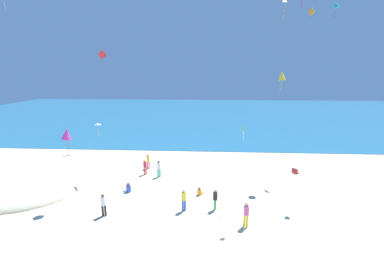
% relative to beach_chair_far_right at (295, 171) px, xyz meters
% --- Properties ---
extents(ground_plane, '(120.00, 120.00, 0.00)m').
position_rel_beach_chair_far_right_xyz_m(ground_plane, '(-9.94, -2.16, -0.23)').
color(ground_plane, beige).
extents(ocean_water, '(120.00, 60.00, 0.05)m').
position_rel_beach_chair_far_right_xyz_m(ocean_water, '(-9.94, 36.57, -0.20)').
color(ocean_water, '#236084').
rests_on(ocean_water, ground_plane).
extents(dune_mound, '(11.55, 8.08, 2.41)m').
position_rel_beach_chair_far_right_xyz_m(dune_mound, '(-25.40, -5.33, -0.23)').
color(dune_mound, beige).
rests_on(dune_mound, ground_plane).
extents(beach_chair_far_right, '(0.88, 0.88, 0.54)m').
position_rel_beach_chair_far_right_xyz_m(beach_chair_far_right, '(0.00, 0.00, 0.00)').
color(beach_chair_far_right, '#D13D3D').
rests_on(beach_chair_far_right, ground_plane).
extents(person_0, '(0.47, 0.47, 1.71)m').
position_rel_beach_chair_far_right_xyz_m(person_0, '(-6.19, -9.38, 0.76)').
color(person_0, yellow).
rests_on(person_0, ground_plane).
extents(person_1, '(0.47, 0.47, 1.68)m').
position_rel_beach_chair_far_right_xyz_m(person_1, '(-10.37, -7.65, 0.74)').
color(person_1, blue).
rests_on(person_1, ground_plane).
extents(person_2, '(0.42, 0.42, 1.62)m').
position_rel_beach_chair_far_right_xyz_m(person_2, '(-13.28, -1.64, 0.71)').
color(person_2, '#19ADB2').
rests_on(person_2, ground_plane).
extents(person_3, '(0.72, 0.50, 0.82)m').
position_rel_beach_chair_far_right_xyz_m(person_3, '(-15.29, -4.92, 0.07)').
color(person_3, blue).
rests_on(person_3, ground_plane).
extents(person_4, '(0.38, 0.38, 1.60)m').
position_rel_beach_chair_far_right_xyz_m(person_4, '(-8.12, -7.39, 0.69)').
color(person_4, green).
rests_on(person_4, ground_plane).
extents(person_5, '(0.38, 0.38, 1.52)m').
position_rel_beach_chair_far_right_xyz_m(person_5, '(-14.74, -1.13, 0.65)').
color(person_5, red).
rests_on(person_5, ground_plane).
extents(person_6, '(0.35, 0.35, 1.65)m').
position_rel_beach_chair_far_right_xyz_m(person_6, '(-15.87, -8.64, 0.72)').
color(person_6, black).
rests_on(person_6, ground_plane).
extents(person_7, '(0.37, 0.37, 1.56)m').
position_rel_beach_chair_far_right_xyz_m(person_7, '(-14.79, 0.44, 0.67)').
color(person_7, '#D8599E').
rests_on(person_7, ground_plane).
extents(person_8, '(0.54, 0.61, 0.68)m').
position_rel_beach_chair_far_right_xyz_m(person_8, '(-9.31, -5.13, 0.02)').
color(person_8, orange).
rests_on(person_8, ground_plane).
extents(kite_lime, '(0.45, 0.41, 1.27)m').
position_rel_beach_chair_far_right_xyz_m(kite_lime, '(-3.62, -4.97, 14.18)').
color(kite_lime, '#99DB33').
extents(kite_teal, '(0.67, 0.55, 1.27)m').
position_rel_beach_chair_far_right_xyz_m(kite_teal, '(0.96, -2.28, 14.57)').
color(kite_teal, '#1EADAD').
extents(kite_yellow, '(0.83, 0.79, 1.70)m').
position_rel_beach_chair_far_right_xyz_m(kite_yellow, '(-2.50, -1.67, 9.22)').
color(kite_yellow, yellow).
extents(kite_red, '(1.06, 0.57, 1.71)m').
position_rel_beach_chair_far_right_xyz_m(kite_red, '(-22.03, 8.76, 11.59)').
color(kite_red, red).
extents(kite_white, '(0.51, 0.44, 1.18)m').
position_rel_beach_chair_far_right_xyz_m(kite_white, '(-18.29, -2.90, 5.09)').
color(kite_white, white).
extents(kite_green, '(0.25, 0.64, 1.17)m').
position_rel_beach_chair_far_right_xyz_m(kite_green, '(-6.13, -6.16, 5.50)').
color(kite_green, green).
extents(kite_magenta, '(1.01, 0.94, 1.89)m').
position_rel_beach_chair_far_right_xyz_m(kite_magenta, '(-18.77, -7.11, 5.27)').
color(kite_magenta, '#DB3DA8').
extents(kite_orange, '(0.38, 0.64, 1.69)m').
position_rel_beach_chair_far_right_xyz_m(kite_orange, '(0.68, 1.91, 14.84)').
color(kite_orange, orange).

